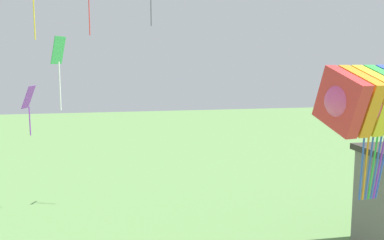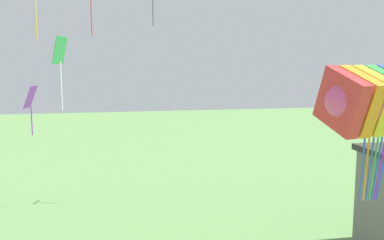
{
  "view_description": "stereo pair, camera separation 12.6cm",
  "coord_description": "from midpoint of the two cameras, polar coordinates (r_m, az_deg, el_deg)",
  "views": [
    {
      "loc": [
        -2.41,
        -4.6,
        7.72
      ],
      "look_at": [
        0.0,
        7.56,
        5.98
      ],
      "focal_mm": 40.0,
      "sensor_mm": 36.0,
      "label": 1
    },
    {
      "loc": [
        -2.29,
        -4.62,
        7.72
      ],
      "look_at": [
        0.0,
        7.56,
        5.98
      ],
      "focal_mm": 40.0,
      "sensor_mm": 36.0,
      "label": 2
    }
  ],
  "objects": [
    {
      "name": "kite_purple_streamer",
      "position": [
        19.24,
        -20.53,
        2.38
      ],
      "size": [
        0.54,
        0.8,
        2.11
      ],
      "color": "purple"
    },
    {
      "name": "kite_green_diamond",
      "position": [
        17.02,
        -16.96,
        7.87
      ],
      "size": [
        0.55,
        0.79,
        2.79
      ],
      "color": "green"
    },
    {
      "name": "kite_rainbow_parafoil",
      "position": [
        13.77,
        22.63,
        2.43
      ],
      "size": [
        3.24,
        2.56,
        4.09
      ],
      "color": "#E54C8C"
    }
  ]
}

